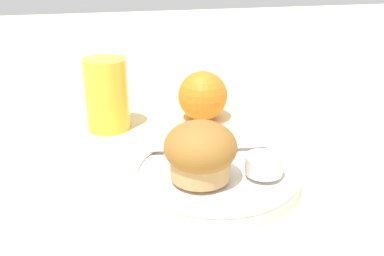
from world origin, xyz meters
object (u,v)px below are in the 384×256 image
Objects in this scene: orange_fruit at (203,96)px; juice_glass at (107,95)px; butter_knife at (200,146)px; muffin at (200,152)px.

juice_glass is (-0.15, -0.01, 0.02)m from orange_fruit.
muffin is at bearing -96.43° from butter_knife.
orange_fruit is at bearing 81.81° from butter_knife.
butter_knife is 0.18m from juice_glass.
juice_glass is at bearing 136.05° from butter_knife.
juice_glass is at bearing -178.07° from orange_fruit.
juice_glass is (-0.11, 0.14, 0.03)m from butter_knife.
orange_fruit is 0.15m from juice_glass.
muffin reaches higher than orange_fruit.
muffin is at bearing -104.69° from orange_fruit.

